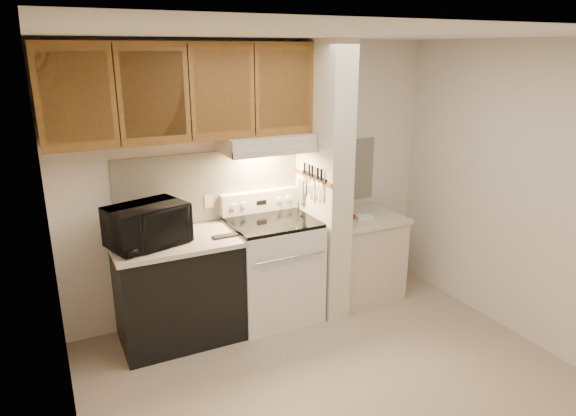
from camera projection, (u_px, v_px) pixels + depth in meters
floor at (337, 383)px, 3.87m from camera, size 3.60×3.60×0.00m
ceiling at (349, 34)px, 3.13m from camera, size 3.60×3.60×0.00m
wall_back at (257, 179)px, 4.79m from camera, size 3.60×2.50×0.02m
wall_left at (57, 276)px, 2.74m from camera, size 0.02×3.00×2.50m
wall_right at (526, 195)px, 4.27m from camera, size 0.02×3.00×2.50m
backsplash at (257, 181)px, 4.78m from camera, size 2.60×0.02×0.63m
range_body at (273, 270)px, 4.73m from camera, size 0.76×0.65×0.92m
oven_window at (288, 280)px, 4.44m from camera, size 0.50×0.01×0.30m
oven_handle at (290, 258)px, 4.34m from camera, size 0.65×0.02×0.02m
cooktop at (273, 222)px, 4.58m from camera, size 0.74×0.64×0.03m
range_backguard at (260, 201)px, 4.79m from camera, size 0.76×0.08×0.20m
range_display at (261, 202)px, 4.76m from camera, size 0.10×0.01×0.04m
range_knob_left_outer at (233, 206)px, 4.64m from camera, size 0.05×0.02×0.05m
range_knob_left_inner at (244, 205)px, 4.68m from camera, size 0.05×0.02×0.05m
range_knob_right_inner at (279, 200)px, 4.83m from camera, size 0.05×0.02×0.05m
range_knob_right_outer at (289, 199)px, 4.87m from camera, size 0.05×0.02×0.05m
dishwasher_front at (179, 292)px, 4.37m from camera, size 1.00×0.63×0.87m
left_countertop at (175, 242)px, 4.23m from camera, size 1.04×0.67×0.04m
spoon_rest at (226, 236)px, 4.29m from camera, size 0.23×0.08×0.02m
teal_jar at (173, 238)px, 4.11m from camera, size 0.11×0.11×0.10m
outlet at (209, 202)px, 4.61m from camera, size 0.08×0.01×0.12m
microwave at (147, 225)px, 4.07m from camera, size 0.69×0.56×0.33m
partition_pillar at (323, 181)px, 4.70m from camera, size 0.22×0.70×2.50m
pillar_trim at (312, 177)px, 4.64m from camera, size 0.01×0.70×0.04m
knife_strip at (314, 177)px, 4.59m from camera, size 0.02×0.42×0.04m
knife_blade_a at (321, 191)px, 4.49m from camera, size 0.01×0.03×0.16m
knife_handle_a at (321, 175)px, 4.44m from camera, size 0.02×0.02×0.10m
knife_blade_b at (317, 191)px, 4.55m from camera, size 0.01×0.04×0.18m
knife_handle_b at (318, 173)px, 4.49m from camera, size 0.02×0.02×0.10m
knife_blade_c at (312, 189)px, 4.63m from camera, size 0.01×0.04×0.20m
knife_handle_c at (312, 171)px, 4.58m from camera, size 0.02×0.02×0.10m
knife_blade_d at (309, 186)px, 4.68m from camera, size 0.01×0.04×0.16m
knife_handle_d at (309, 170)px, 4.63m from camera, size 0.02×0.02×0.10m
knife_blade_e at (304, 185)px, 4.75m from camera, size 0.01×0.04×0.18m
knife_handle_e at (305, 168)px, 4.70m from camera, size 0.02×0.02×0.10m
oven_mitt at (301, 191)px, 4.83m from camera, size 0.03×0.09×0.22m
right_cab_base at (361, 258)px, 5.15m from camera, size 0.70×0.60×0.81m
right_countertop at (363, 218)px, 5.02m from camera, size 0.74×0.64×0.04m
red_folder at (342, 215)px, 5.02m from camera, size 0.24×0.31×0.01m
white_box at (364, 218)px, 4.90m from camera, size 0.17×0.13×0.04m
range_hood at (266, 143)px, 4.49m from camera, size 0.78×0.44×0.15m
hood_lip at (276, 152)px, 4.32m from camera, size 0.78×0.04×0.06m
upper_cabinets at (184, 92)px, 4.10m from camera, size 2.18×0.33×0.77m
cab_door_a at (76, 97)px, 3.61m from camera, size 0.46×0.01×0.63m
cab_gap_a at (116, 96)px, 3.73m from camera, size 0.01×0.01×0.73m
cab_door_b at (154, 95)px, 3.84m from camera, size 0.46×0.01×0.63m
cab_gap_b at (190, 93)px, 3.96m from camera, size 0.01×0.01×0.73m
cab_door_c at (223, 92)px, 4.08m from camera, size 0.46×0.01×0.63m
cab_gap_c at (255, 91)px, 4.19m from camera, size 0.01×0.01×0.73m
cab_door_d at (285, 90)px, 4.31m from camera, size 0.46×0.01×0.63m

